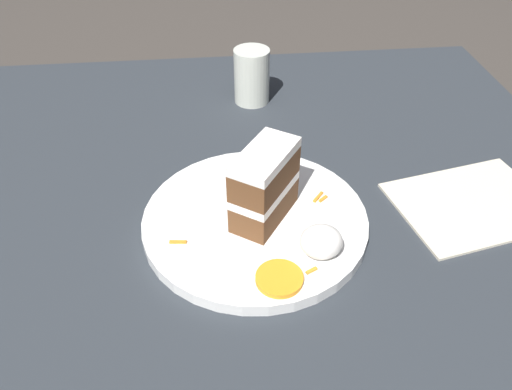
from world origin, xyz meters
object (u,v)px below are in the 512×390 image
cake_slice (265,185)px  plate (256,220)px  drinking_glass (252,80)px  menu_card (473,205)px  cream_dollop (321,242)px  orange_garnish (279,278)px

cake_slice → plate: bearing=33.1°
drinking_glass → menu_card: size_ratio=0.47×
menu_card → cake_slice: bearing=-100.4°
cream_dollop → drinking_glass: size_ratio=0.52×
cream_dollop → menu_card: size_ratio=0.24×
drinking_glass → cream_dollop: bearing=-84.0°
plate → drinking_glass: size_ratio=3.02×
plate → orange_garnish: orange_garnish is taller
cream_dollop → menu_card: cream_dollop is taller
plate → orange_garnish: size_ratio=5.35×
orange_garnish → drinking_glass: drinking_glass is taller
cake_slice → cream_dollop: cake_slice is taller
cream_dollop → plate: bearing=133.0°
cream_dollop → menu_card: 0.25m
plate → cake_slice: cake_slice is taller
plate → drinking_glass: (0.03, 0.34, 0.03)m
menu_card → drinking_glass: bearing=-151.5°
plate → orange_garnish: (0.02, -0.11, 0.01)m
cake_slice → menu_card: (0.30, 0.01, -0.07)m
orange_garnish → menu_card: orange_garnish is taller
cake_slice → drinking_glass: 0.34m
cake_slice → menu_card: size_ratio=0.53×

